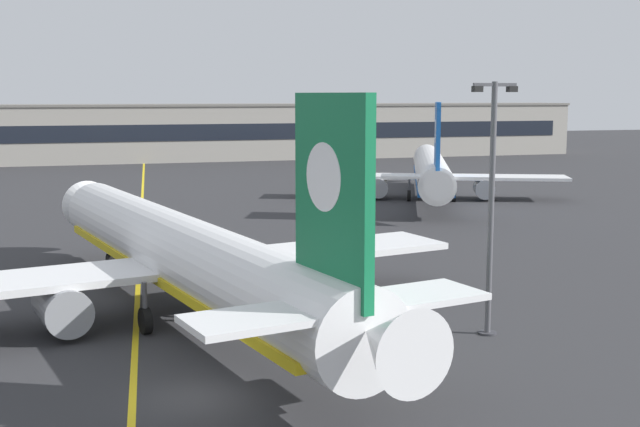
# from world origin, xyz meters

# --- Properties ---
(ground_plane) EXTENTS (400.00, 400.00, 0.00)m
(ground_plane) POSITION_xyz_m (0.00, 0.00, 0.00)
(ground_plane) COLOR #2D2D30
(taxiway_centreline) EXTENTS (14.43, 179.47, 0.01)m
(taxiway_centreline) POSITION_xyz_m (0.00, 30.00, 0.00)
(taxiway_centreline) COLOR yellow
(taxiway_centreline) RESTS_ON ground
(airliner_foreground) EXTENTS (32.27, 41.10, 11.65)m
(airliner_foreground) POSITION_xyz_m (0.98, 11.60, 3.37)
(airliner_foreground) COLOR white
(airliner_foreground) RESTS_ON ground
(airliner_background) EXTENTS (29.38, 36.96, 10.88)m
(airliner_background) POSITION_xyz_m (33.36, 52.82, 3.15)
(airliner_background) COLOR white
(airliner_background) RESTS_ON ground
(apron_lamp_post) EXTENTS (2.24, 0.90, 12.19)m
(apron_lamp_post) POSITION_xyz_m (14.88, 4.51, 6.39)
(apron_lamp_post) COLOR #515156
(apron_lamp_post) RESTS_ON ground
(terminal_building) EXTENTS (163.57, 12.40, 9.89)m
(terminal_building) POSITION_xyz_m (6.01, 115.90, 4.95)
(terminal_building) COLOR #9E998E
(terminal_building) RESTS_ON ground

